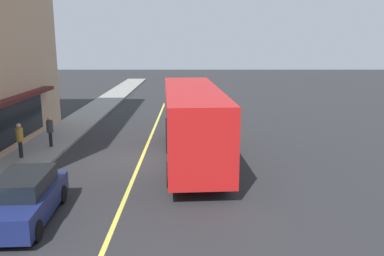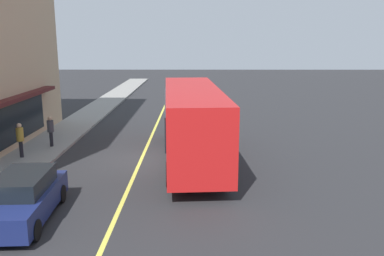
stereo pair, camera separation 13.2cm
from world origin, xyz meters
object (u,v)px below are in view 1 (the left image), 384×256
object	(u,v)px
car_navy	(24,198)
pedestrian_mid_block	(50,129)
pedestrian_by_curb	(20,137)
bus	(192,120)

from	to	relation	value
car_navy	pedestrian_mid_block	bearing A→B (deg)	13.59
pedestrian_mid_block	pedestrian_by_curb	bearing A→B (deg)	160.16
car_navy	pedestrian_by_curb	distance (m)	7.20
car_navy	pedestrian_by_curb	world-z (taller)	pedestrian_by_curb
pedestrian_by_curb	pedestrian_mid_block	world-z (taller)	pedestrian_by_curb
pedestrian_by_curb	pedestrian_mid_block	xyz separation A→B (m)	(2.06, -0.74, -0.04)
bus	pedestrian_mid_block	bearing A→B (deg)	75.30
bus	pedestrian_by_curb	bearing A→B (deg)	90.57
pedestrian_mid_block	bus	bearing A→B (deg)	-104.70
pedestrian_by_curb	bus	bearing A→B (deg)	-89.43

